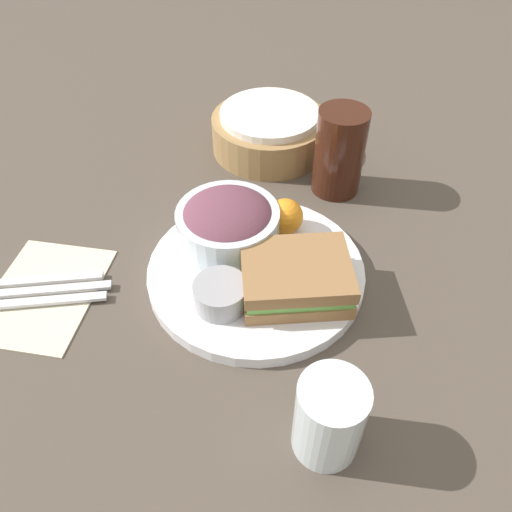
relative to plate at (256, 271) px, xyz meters
The scene contains 13 objects.
ground_plane 0.01m from the plate, ahead, with size 4.00×4.00×0.00m, color #4C4238.
plate is the anchor object (origin of this frame).
sandwich 0.07m from the plate, 28.90° to the right, with size 0.15×0.13×0.05m.
salad_bowl 0.07m from the plate, 135.57° to the left, with size 0.14×0.14×0.07m.
dressing_cup 0.08m from the plate, 115.16° to the right, with size 0.06×0.06×0.03m, color #99999E.
orange_wedge 0.09m from the plate, 70.48° to the left, with size 0.05×0.05×0.05m, color orange.
drink_glass 0.23m from the plate, 66.35° to the left, with size 0.07×0.07×0.13m, color #38190F.
bread_basket 0.30m from the plate, 95.35° to the left, with size 0.19×0.19×0.07m.
napkin 0.27m from the plate, 163.89° to the right, with size 0.13×0.17×0.00m, color beige.
fork 0.27m from the plate, 160.09° to the right, with size 0.16×0.01×0.01m, color silver.
knife 0.27m from the plate, 163.89° to the right, with size 0.17×0.01×0.01m, color silver.
spoon 0.27m from the plate, 167.69° to the right, with size 0.15×0.01×0.01m, color silver.
water_glass 0.24m from the plate, 63.31° to the right, with size 0.07×0.07×0.10m, color silver.
Camera 1 is at (0.07, -0.43, 0.48)m, focal length 35.00 mm.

